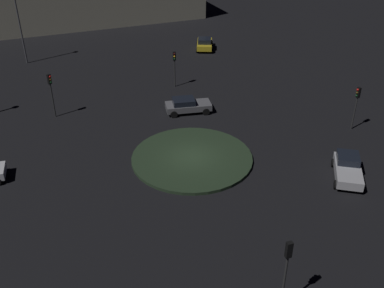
% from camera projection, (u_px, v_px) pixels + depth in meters
% --- Properties ---
extents(ground_plane, '(117.58, 117.58, 0.00)m').
position_uv_depth(ground_plane, '(192.00, 159.00, 34.86)').
color(ground_plane, black).
extents(roundabout_island, '(9.52, 9.52, 0.25)m').
position_uv_depth(roundabout_island, '(192.00, 158.00, 34.80)').
color(roundabout_island, '#263823').
rests_on(roundabout_island, ground_plane).
extents(car_silver, '(4.36, 2.84, 1.49)m').
position_uv_depth(car_silver, '(348.00, 168.00, 32.38)').
color(car_silver, silver).
rests_on(car_silver, ground_plane).
extents(car_yellow, '(4.15, 2.41, 1.50)m').
position_uv_depth(car_yellow, '(205.00, 44.00, 57.48)').
color(car_yellow, gold).
rests_on(car_yellow, ground_plane).
extents(car_grey, '(2.53, 4.44, 1.41)m').
position_uv_depth(car_grey, '(187.00, 105.00, 41.62)').
color(car_grey, slate).
rests_on(car_grey, ground_plane).
extents(traffic_light_northeast, '(0.37, 0.40, 4.18)m').
position_uv_depth(traffic_light_northeast, '(51.00, 87.00, 39.69)').
color(traffic_light_northeast, '#2D2D2D').
rests_on(traffic_light_northeast, ground_plane).
extents(traffic_light_south, '(0.35, 0.39, 3.96)m').
position_uv_depth(traffic_light_south, '(357.00, 100.00, 37.69)').
color(traffic_light_south, '#2D2D2D').
rests_on(traffic_light_south, ground_plane).
extents(traffic_light_east, '(0.37, 0.32, 3.84)m').
position_uv_depth(traffic_light_east, '(174.00, 62.00, 45.88)').
color(traffic_light_east, '#2D2D2D').
rests_on(traffic_light_east, ground_plane).
extents(traffic_light_west, '(0.39, 0.35, 4.44)m').
position_uv_depth(traffic_light_west, '(287.00, 262.00, 21.12)').
color(traffic_light_west, '#2D2D2D').
rests_on(traffic_light_west, ground_plane).
extents(streetlamp_northeast, '(0.54, 0.54, 9.15)m').
position_uv_depth(streetlamp_northeast, '(17.00, 13.00, 50.42)').
color(streetlamp_northeast, '#4C4C51').
rests_on(streetlamp_northeast, ground_plane).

